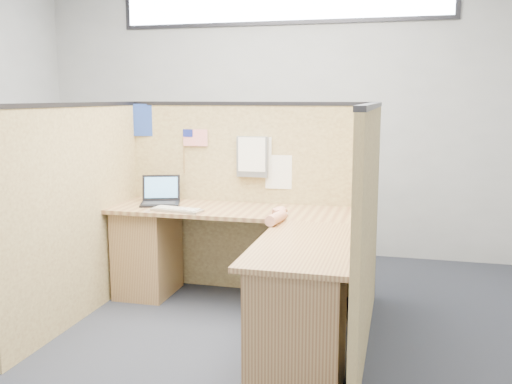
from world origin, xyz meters
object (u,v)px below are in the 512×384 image
(laptop, at_px, (163,197))
(keyboard, at_px, (177,210))
(l_desk, at_px, (247,269))
(mouse, at_px, (280,214))

(laptop, distance_m, keyboard, 0.35)
(l_desk, height_order, mouse, mouse)
(keyboard, bearing_deg, mouse, 9.07)
(l_desk, height_order, keyboard, keyboard)
(l_desk, relative_size, laptop, 5.22)
(l_desk, bearing_deg, laptop, 150.92)
(laptop, relative_size, keyboard, 0.92)
(l_desk, relative_size, keyboard, 4.82)
(l_desk, relative_size, mouse, 17.79)
(mouse, bearing_deg, laptop, 165.30)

